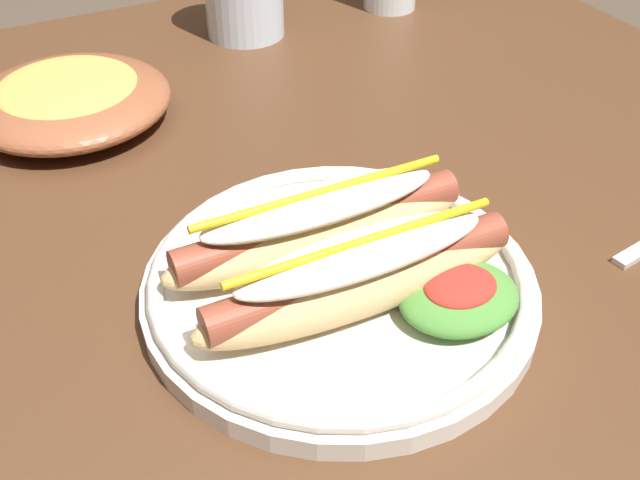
% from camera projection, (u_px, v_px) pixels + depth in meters
% --- Properties ---
extents(dining_table, '(1.11, 0.91, 0.74)m').
position_uv_depth(dining_table, '(258.00, 288.00, 0.70)').
color(dining_table, '#51331E').
rests_on(dining_table, ground_plane).
extents(hot_dog_plate, '(0.28, 0.28, 0.08)m').
position_uv_depth(hot_dog_plate, '(345.00, 270.00, 0.52)').
color(hot_dog_plate, silver).
rests_on(hot_dog_plate, dining_table).
extents(side_bowl, '(0.19, 0.19, 0.05)m').
position_uv_depth(side_bowl, '(69.00, 98.00, 0.72)').
color(side_bowl, brown).
rests_on(side_bowl, dining_table).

